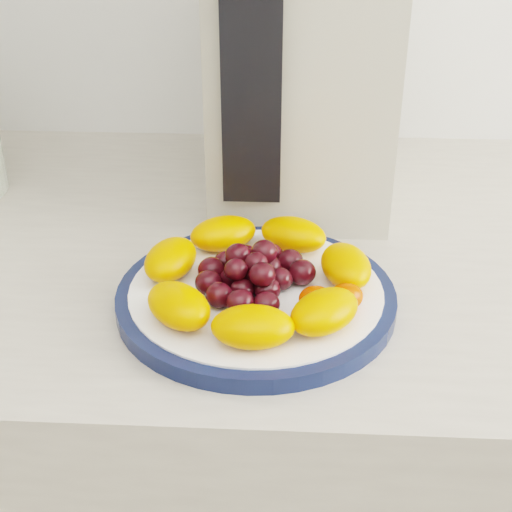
{
  "coord_description": "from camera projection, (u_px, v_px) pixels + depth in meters",
  "views": [
    {
      "loc": [
        0.09,
        0.53,
        1.25
      ],
      "look_at": [
        0.06,
        1.06,
        0.95
      ],
      "focal_mm": 50.0,
      "sensor_mm": 36.0,
      "label": 1
    }
  ],
  "objects": [
    {
      "name": "plate_rim",
      "position": [
        256.0,
        297.0,
        0.64
      ],
      "size": [
        0.25,
        0.25,
        0.01
      ],
      "primitive_type": "cylinder",
      "color": "#0F1A3D",
      "rests_on": "counter"
    },
    {
      "name": "plate_face",
      "position": [
        256.0,
        296.0,
        0.64
      ],
      "size": [
        0.23,
        0.23,
        0.02
      ],
      "primitive_type": "cylinder",
      "color": "white",
      "rests_on": "counter"
    },
    {
      "name": "appliance_body",
      "position": [
        302.0,
        48.0,
        0.78
      ],
      "size": [
        0.19,
        0.27,
        0.33
      ],
      "primitive_type": "cube",
      "rotation": [
        0.0,
        0.0,
        0.0
      ],
      "color": "#B3AD98",
      "rests_on": "counter"
    },
    {
      "name": "appliance_panel",
      "position": [
        252.0,
        78.0,
        0.66
      ],
      "size": [
        0.06,
        0.02,
        0.25
      ],
      "primitive_type": "cube",
      "rotation": [
        0.0,
        0.0,
        0.0
      ],
      "color": "black",
      "rests_on": "appliance_body"
    },
    {
      "name": "fruit_plate",
      "position": [
        257.0,
        275.0,
        0.62
      ],
      "size": [
        0.22,
        0.21,
        0.04
      ],
      "color": "orange",
      "rests_on": "plate_face"
    }
  ]
}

